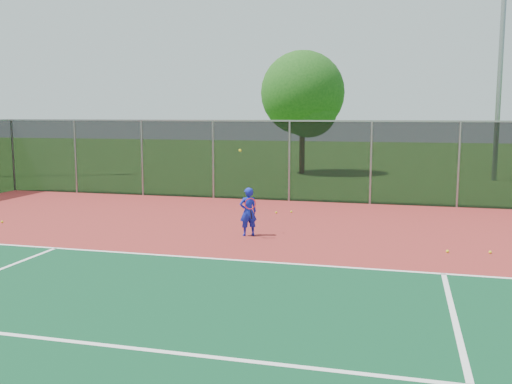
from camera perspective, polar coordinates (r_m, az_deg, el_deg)
ground at (r=9.54m, az=7.05°, el=-12.28°), size 120.00×120.00×0.00m
court_apron at (r=11.42m, az=8.38°, el=-8.85°), size 30.00×20.00×0.02m
court_lines at (r=7.77m, az=20.59°, el=-17.32°), size 22.10×13.05×0.00m
fence_back at (r=20.99m, az=11.42°, el=2.99°), size 30.00×0.06×3.03m
tennis_player at (r=15.26m, az=-0.79°, el=-1.96°), size 0.59×0.67×2.32m
practice_ball_0 at (r=18.75m, az=-24.05°, el=-2.74°), size 0.07×0.07×0.07m
practice_ball_1 at (r=18.77m, az=2.04°, el=-2.05°), size 0.07×0.07×0.07m
practice_ball_2 at (r=14.24m, az=18.60°, el=-5.64°), size 0.07×0.07×0.07m
practice_ball_3 at (r=14.50m, az=22.38°, el=-5.59°), size 0.07×0.07×0.07m
practice_ball_4 at (r=18.93m, az=3.55°, el=-1.98°), size 0.07×0.07×0.07m
floodlight_n at (r=30.67m, az=23.41°, el=14.66°), size 0.90×0.40×12.96m
tree_back_left at (r=31.46m, az=4.84°, el=9.48°), size 4.56×4.56×6.70m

